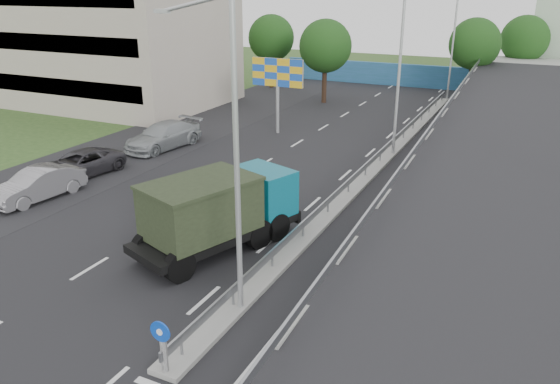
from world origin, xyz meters
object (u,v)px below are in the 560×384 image
Objects in this scene: parked_car_c at (80,164)px; parked_car_d at (163,136)px; parked_car_b at (38,184)px; sign_bollard at (163,346)px; lamp_post_near at (231,147)px; lamp_post_mid at (397,65)px; lamp_post_far at (451,38)px; dump_truck at (219,209)px; billboard at (278,77)px.

parked_car_c is 0.89× the size of parked_car_d.
sign_bollard is at bearing -23.34° from parked_car_b.
lamp_post_near is at bearing -37.87° from parked_car_d.
parked_car_c is (-15.16, 8.25, -5.08)m from lamp_post_near.
lamp_post_mid is 20.00m from lamp_post_far.
parked_car_b is (-11.42, 0.71, -0.97)m from dump_truck.
sign_bollard is 16.55m from parked_car_b.
billboard is at bearing 109.21° from sign_bollard.
parked_car_d is at bearing 133.62° from lamp_post_near.
dump_truck is at bearing -71.31° from billboard.
dump_truck is (6.14, -18.16, -2.40)m from billboard.
parked_car_d is (-5.24, -6.95, -3.33)m from billboard.
billboard is at bearing 167.62° from lamp_post_mid.
sign_bollard is 23.65m from parked_car_d.
dump_truck is (-2.97, -36.16, -4.03)m from lamp_post_far.
lamp_post_mid is at bearing -90.00° from lamp_post_far.
sign_bollard is 24.30m from lamp_post_mid.
billboard is 0.93× the size of parked_car_d.
lamp_post_near is at bearing -19.88° from parked_car_c.
lamp_post_far is at bearing 89.86° from sign_bollard.
billboard is (-9.00, 25.83, 3.15)m from sign_bollard.
lamp_post_near and lamp_post_mid have the same top height.
billboard is at bearing 128.46° from dump_truck.
parked_car_d is (-14.35, -4.95, -4.95)m from lamp_post_mid.
lamp_post_mid reaches higher than dump_truck.
parked_car_b is 10.51m from parked_car_d.
parked_car_d is (0.03, 10.51, 0.05)m from parked_car_b.
lamp_post_far reaches higher than billboard.
lamp_post_mid is 21.69m from parked_car_b.
parked_car_b is at bearing -132.95° from lamp_post_mid.
lamp_post_mid is at bearing 27.53° from parked_car_d.
lamp_post_mid is (0.11, 23.83, 4.77)m from sign_bollard.
billboard reaches higher than parked_car_b.
parked_car_d is (-14.35, -24.95, -4.95)m from lamp_post_far.
lamp_post_mid is 1.83× the size of billboard.
lamp_post_mid is (0.00, 20.00, 0.00)m from lamp_post_near.
parked_car_b is (-14.38, 4.55, -5.00)m from lamp_post_near.
billboard reaches higher than parked_car_c.
lamp_post_far reaches higher than parked_car_c.
parked_car_b is at bearing 149.60° from sign_bollard.
lamp_post_mid is 1.30× the size of dump_truck.
lamp_post_near is 2.06× the size of parked_car_b.
lamp_post_far is 35.55m from parked_car_c.
dump_truck reaches higher than parked_car_d.
billboard is at bearing -116.84° from lamp_post_far.
parked_car_b is 3.78m from parked_car_c.
lamp_post_mid reaches higher than billboard.
dump_truck is (-2.97, 3.84, -4.03)m from lamp_post_near.
parked_car_c is (-12.20, 4.41, -1.05)m from dump_truck.
lamp_post_far is 1.92× the size of parked_car_c.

